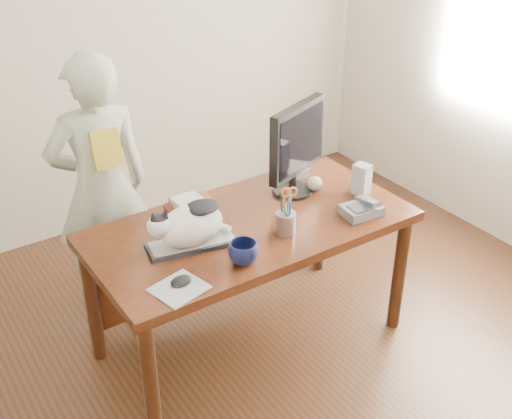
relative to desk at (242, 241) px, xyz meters
The scene contains 16 objects.
room 1.01m from the desk, 90.00° to the right, with size 4.50×4.50×4.50m.
desk is the anchor object (origin of this frame).
keyboard 0.39m from the desk, 163.42° to the right, with size 0.44×0.24×0.03m.
cat 0.46m from the desk, 164.10° to the right, with size 0.41×0.25×0.23m.
monitor 0.57m from the desk, ahead, with size 0.43×0.28×0.50m.
pen_cup 0.34m from the desk, 70.06° to the right, with size 0.13×0.13×0.25m.
mousepad 0.67m from the desk, 146.27° to the right, with size 0.25×0.23×0.00m.
mouse 0.65m from the desk, 146.77° to the right, with size 0.11×0.08×0.04m.
coffee_mug 0.46m from the desk, 121.55° to the right, with size 0.13×0.13×0.10m, color black.
phone 0.63m from the desk, 31.80° to the right, with size 0.21×0.17×0.09m.
speaker 0.72m from the desk, 12.45° to the right, with size 0.09×0.10×0.17m.
baseball 0.51m from the desk, ahead, with size 0.08×0.08×0.08m.
book_stack 0.32m from the desk, 137.14° to the left, with size 0.24×0.19×0.08m.
calculator 0.57m from the desk, 26.89° to the left, with size 0.14×0.18×0.06m.
person 0.84m from the desk, 125.24° to the left, with size 0.55×0.36×1.51m, color silver.
held_book 0.83m from the desk, 133.35° to the left, with size 0.15×0.10×0.20m.
Camera 1 is at (-1.48, -1.68, 2.38)m, focal length 45.00 mm.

